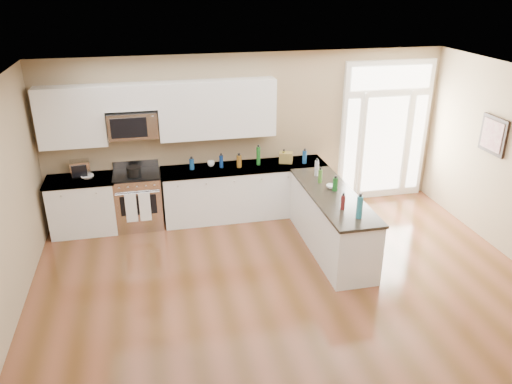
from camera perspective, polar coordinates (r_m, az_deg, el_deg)
ground at (r=6.03m, az=7.41°, el=-17.80°), size 8.00×8.00×0.00m
room_shell at (r=5.07m, az=8.41°, el=-3.15°), size 8.00×8.00×8.00m
back_cabinet_left at (r=8.74m, az=-19.08°, el=-1.60°), size 1.10×0.66×0.94m
back_cabinet_right at (r=8.79m, az=-1.33°, el=-0.07°), size 2.85×0.66×0.94m
peninsula_cabinet at (r=7.81m, az=8.58°, el=-3.58°), size 0.69×2.32×0.94m
upper_cabinet_left at (r=8.39m, az=-20.40°, el=8.04°), size 1.04×0.33×0.95m
upper_cabinet_right at (r=8.38m, az=-4.44°, el=9.43°), size 1.94×0.33×0.95m
upper_cabinet_short at (r=8.25m, az=-14.19°, el=10.52°), size 0.82×0.33×0.40m
microwave at (r=8.32m, az=-13.90°, el=7.52°), size 0.78×0.41×0.42m
entry_door at (r=9.58m, az=14.49°, el=6.70°), size 1.70×0.10×2.60m
wall_art_near at (r=8.54m, az=25.48°, el=5.88°), size 0.05×0.58×0.58m
kitchen_range at (r=8.65m, az=-13.25°, el=-0.86°), size 0.76×0.68×1.08m
stockpot at (r=8.33m, az=-13.79°, el=2.32°), size 0.27×0.27×0.18m
toaster_oven at (r=8.62m, az=-19.45°, el=2.55°), size 0.33×0.27×0.26m
cardboard_box at (r=8.75m, az=3.44°, el=3.96°), size 0.27×0.23×0.19m
bowl_left at (r=8.51m, az=-18.71°, el=1.65°), size 0.23×0.23×0.05m
bowl_peninsula at (r=7.78m, az=8.66°, el=0.61°), size 0.21×0.21×0.05m
cup_counter at (r=8.61m, az=-5.16°, el=3.25°), size 0.16×0.16×0.10m
counter_bottles at (r=7.99m, az=3.73°, el=2.24°), size 2.12×2.40×0.32m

